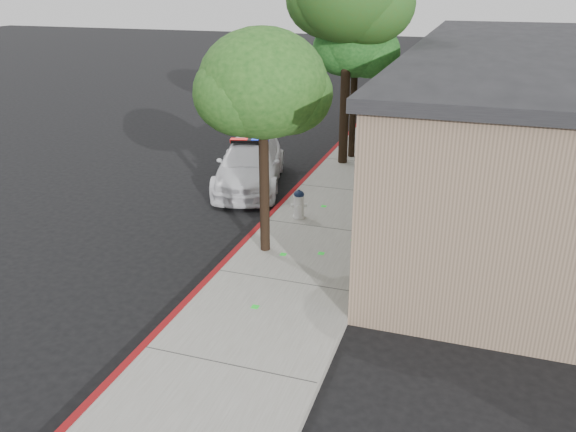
% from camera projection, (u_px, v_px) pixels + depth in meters
% --- Properties ---
extents(ground, '(120.00, 120.00, 0.00)m').
position_uv_depth(ground, '(214.00, 275.00, 12.70)').
color(ground, black).
rests_on(ground, ground).
extents(sidewalk, '(3.20, 60.00, 0.15)m').
position_uv_depth(sidewalk, '(322.00, 230.00, 14.84)').
color(sidewalk, gray).
rests_on(sidewalk, ground).
extents(red_curb, '(0.14, 60.00, 0.16)m').
position_uv_depth(red_curb, '(265.00, 222.00, 15.29)').
color(red_curb, maroon).
rests_on(red_curb, ground).
extents(clapboard_building, '(7.30, 20.89, 4.24)m').
position_uv_depth(clapboard_building, '(535.00, 115.00, 17.86)').
color(clapboard_building, '#987C63').
rests_on(clapboard_building, ground).
extents(police_car, '(3.06, 5.05, 1.49)m').
position_uv_depth(police_car, '(250.00, 164.00, 18.03)').
color(police_car, white).
rests_on(police_car, ground).
extents(fire_hydrant, '(0.44, 0.39, 0.77)m').
position_uv_depth(fire_hydrant, '(299.00, 204.00, 15.26)').
color(fire_hydrant, silver).
rests_on(fire_hydrant, sidewalk).
extents(street_tree_near, '(2.80, 2.72, 4.99)m').
position_uv_depth(street_tree_near, '(263.00, 89.00, 12.18)').
color(street_tree_near, black).
rests_on(street_tree_near, sidewalk).
extents(street_tree_far, '(2.91, 2.66, 5.03)m').
position_uv_depth(street_tree_far, '(356.00, 47.00, 19.32)').
color(street_tree_far, black).
rests_on(street_tree_far, sidewalk).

